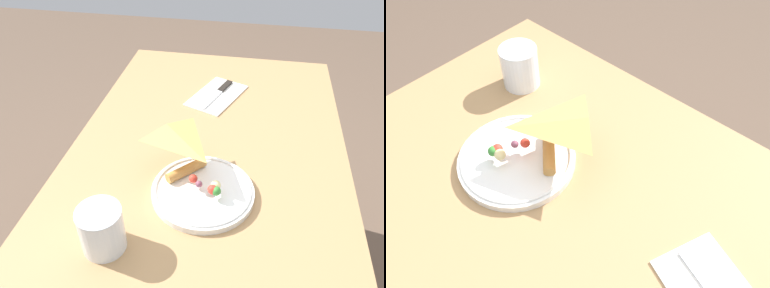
{
  "view_description": "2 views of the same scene",
  "coord_description": "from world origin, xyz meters",
  "views": [
    {
      "loc": [
        0.77,
        0.1,
        1.38
      ],
      "look_at": [
        0.08,
        -0.03,
        0.82
      ],
      "focal_mm": 35.0,
      "sensor_mm": 36.0,
      "label": 1
    },
    {
      "loc": [
        -0.22,
        0.27,
        1.36
      ],
      "look_at": [
        0.09,
        -0.07,
        0.82
      ],
      "focal_mm": 35.0,
      "sensor_mm": 36.0,
      "label": 2
    }
  ],
  "objects": [
    {
      "name": "dining_table",
      "position": [
        0.0,
        0.0,
        0.64
      ],
      "size": [
        1.11,
        0.72,
        0.76
      ],
      "color": "#A87F51",
      "rests_on": "ground_plane"
    },
    {
      "name": "milk_glass",
      "position": [
        0.35,
        -0.16,
        0.81
      ],
      "size": [
        0.09,
        0.09,
        0.1
      ],
      "color": "white",
      "rests_on": "dining_table"
    },
    {
      "name": "plate_pizza",
      "position": [
        0.18,
        0.01,
        0.78
      ],
      "size": [
        0.23,
        0.23,
        0.05
      ],
      "color": "white",
      "rests_on": "dining_table"
    }
  ]
}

